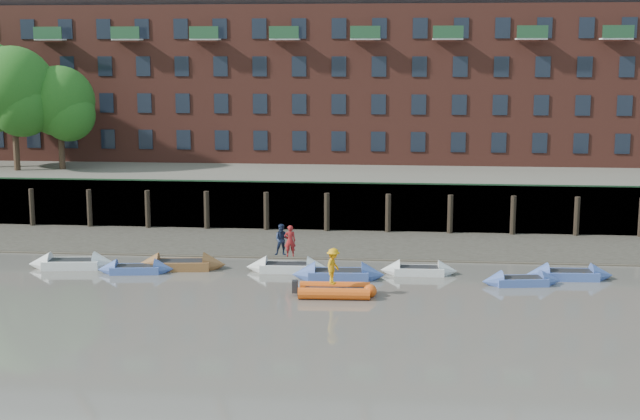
# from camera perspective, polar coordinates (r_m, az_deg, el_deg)

# --- Properties ---
(ground) EXTENTS (220.00, 220.00, 0.00)m
(ground) POSITION_cam_1_polar(r_m,az_deg,el_deg) (37.28, 0.60, -8.10)
(ground) COLOR #625C54
(ground) RESTS_ON ground
(foreshore) EXTENTS (110.00, 8.00, 0.50)m
(foreshore) POSITION_cam_1_polar(r_m,az_deg,el_deg) (54.64, 2.19, -2.24)
(foreshore) COLOR #3D382F
(foreshore) RESTS_ON ground
(mud_band) EXTENTS (110.00, 1.60, 0.10)m
(mud_band) POSITION_cam_1_polar(r_m,az_deg,el_deg) (51.32, 1.97, -3.05)
(mud_band) COLOR #4C4336
(mud_band) RESTS_ON ground
(river_wall) EXTENTS (110.00, 1.23, 3.30)m
(river_wall) POSITION_cam_1_polar(r_m,az_deg,el_deg) (58.62, 2.44, 0.18)
(river_wall) COLOR #2D2A26
(river_wall) RESTS_ON ground
(bank_terrace) EXTENTS (110.00, 28.00, 3.20)m
(bank_terrace) POSITION_cam_1_polar(r_m,az_deg,el_deg) (72.07, 3.01, 2.03)
(bank_terrace) COLOR #5E594D
(bank_terrace) RESTS_ON ground
(apartment_terrace) EXTENTS (80.60, 15.56, 20.98)m
(apartment_terrace) POSITION_cam_1_polar(r_m,az_deg,el_deg) (72.38, 3.13, 10.97)
(apartment_terrace) COLOR brown
(apartment_terrace) RESTS_ON bank_terrace
(tree_cluster) EXTENTS (11.76, 7.74, 9.40)m
(tree_cluster) POSITION_cam_1_polar(r_m,az_deg,el_deg) (68.92, -19.25, 7.31)
(tree_cluster) COLOR #3A281C
(tree_cluster) RESTS_ON bank_terrace
(rowboat_0) EXTENTS (4.86, 1.92, 1.37)m
(rowboat_0) POSITION_cam_1_polar(r_m,az_deg,el_deg) (50.56, -15.57, -3.33)
(rowboat_0) COLOR silver
(rowboat_0) RESTS_ON ground
(rowboat_1) EXTENTS (4.14, 1.70, 1.17)m
(rowboat_1) POSITION_cam_1_polar(r_m,az_deg,el_deg) (48.67, -11.72, -3.73)
(rowboat_1) COLOR #425CA5
(rowboat_1) RESTS_ON ground
(rowboat_2) EXTENTS (4.99, 2.02, 1.41)m
(rowboat_2) POSITION_cam_1_polar(r_m,az_deg,el_deg) (49.02, -8.88, -3.49)
(rowboat_2) COLOR brown
(rowboat_2) RESTS_ON ground
(rowboat_3) EXTENTS (4.45, 1.41, 1.28)m
(rowboat_3) POSITION_cam_1_polar(r_m,az_deg,el_deg) (48.00, -2.13, -3.69)
(rowboat_3) COLOR silver
(rowboat_3) RESTS_ON ground
(rowboat_4) EXTENTS (4.91, 1.74, 1.40)m
(rowboat_4) POSITION_cam_1_polar(r_m,az_deg,el_deg) (46.35, 1.18, -4.15)
(rowboat_4) COLOR #425CA5
(rowboat_4) RESTS_ON ground
(rowboat_5) EXTENTS (4.10, 1.29, 1.18)m
(rowboat_5) POSITION_cam_1_polar(r_m,az_deg,el_deg) (47.65, 6.34, -3.87)
(rowboat_5) COLOR silver
(rowboat_5) RESTS_ON ground
(rowboat_6) EXTENTS (4.14, 1.76, 1.16)m
(rowboat_6) POSITION_cam_1_polar(r_m,az_deg,el_deg) (46.37, 12.75, -4.45)
(rowboat_6) COLOR #425CA5
(rowboat_6) RESTS_ON ground
(rowboat_7) EXTENTS (4.52, 1.50, 1.30)m
(rowboat_7) POSITION_cam_1_polar(r_m,az_deg,el_deg) (48.16, 15.66, -4.01)
(rowboat_7) COLOR #425CA5
(rowboat_7) RESTS_ON ground
(rib_tender) EXTENTS (3.80, 1.91, 0.65)m
(rib_tender) POSITION_cam_1_polar(r_m,az_deg,el_deg) (43.18, 1.14, -5.17)
(rib_tender) COLOR #E35212
(rib_tender) RESTS_ON ground
(person_rower_a) EXTENTS (0.69, 0.53, 1.69)m
(person_rower_a) POSITION_cam_1_polar(r_m,az_deg,el_deg) (47.57, -1.93, -1.98)
(person_rower_a) COLOR maroon
(person_rower_a) RESTS_ON rowboat_3
(person_rower_b) EXTENTS (0.91, 0.75, 1.71)m
(person_rower_b) POSITION_cam_1_polar(r_m,az_deg,el_deg) (47.80, -2.44, -1.92)
(person_rower_b) COLOR #19233F
(person_rower_b) RESTS_ON rowboat_3
(person_rib_crew) EXTENTS (0.94, 1.27, 1.76)m
(person_rib_crew) POSITION_cam_1_polar(r_m,az_deg,el_deg) (42.86, 0.85, -3.62)
(person_rib_crew) COLOR orange
(person_rib_crew) RESTS_ON rib_tender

